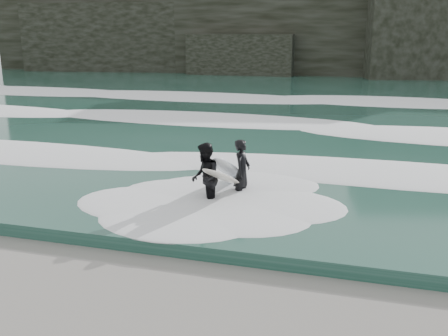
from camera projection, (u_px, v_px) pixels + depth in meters
The scene contains 7 objects.
sea at pixel (311, 94), 33.76m from camera, with size 90.00×52.00×0.30m, color #214B3E.
headland at pixel (333, 24), 48.26m from camera, with size 70.00×9.00×10.00m, color black.
foam_near at pixel (239, 162), 15.13m from camera, with size 60.00×3.20×0.20m, color white.
foam_mid at pixel (279, 122), 21.62m from camera, with size 60.00×4.00×0.24m, color white.
foam_far at pixel (304, 97), 29.97m from camera, with size 60.00×4.80×0.30m, color white.
surfer_left at pixel (238, 171), 12.60m from camera, with size 0.93×2.00×1.64m.
surfer_right at pixel (207, 178), 11.90m from camera, with size 1.25×1.89×1.69m.
Camera 1 is at (3.55, -5.21, 4.22)m, focal length 40.00 mm.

